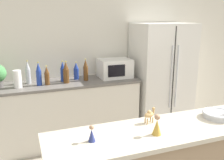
{
  "coord_description": "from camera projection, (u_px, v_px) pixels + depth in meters",
  "views": [
    {
      "loc": [
        -1.06,
        -1.06,
        1.83
      ],
      "look_at": [
        -0.14,
        1.42,
        1.15
      ],
      "focal_mm": 40.0,
      "sensor_mm": 36.0,
      "label": 1
    }
  ],
  "objects": [
    {
      "name": "refrigerator",
      "position": [
        161.0,
        77.0,
        4.05
      ],
      "size": [
        0.89,
        0.69,
        1.73
      ],
      "color": "silver",
      "rests_on": "ground_plane"
    },
    {
      "name": "back_bottle_1",
      "position": [
        86.0,
        70.0,
        3.61
      ],
      "size": [
        0.07,
        0.07,
        0.32
      ],
      "color": "brown",
      "rests_on": "back_counter"
    },
    {
      "name": "fruit_bowl",
      "position": [
        218.0,
        114.0,
        2.1
      ],
      "size": [
        0.25,
        0.25,
        0.06
      ],
      "color": "#B7BABF",
      "rests_on": "bar_counter"
    },
    {
      "name": "microwave",
      "position": [
        115.0,
        68.0,
        3.8
      ],
      "size": [
        0.48,
        0.37,
        0.28
      ],
      "color": "white",
      "rests_on": "back_counter"
    },
    {
      "name": "back_bottle_6",
      "position": [
        28.0,
        73.0,
        3.44
      ],
      "size": [
        0.07,
        0.07,
        0.32
      ],
      "color": "#B2B7BC",
      "rests_on": "back_counter"
    },
    {
      "name": "back_counter",
      "position": [
        67.0,
        112.0,
        3.68
      ],
      "size": [
        2.09,
        0.63,
        0.92
      ],
      "color": "silver",
      "rests_on": "ground_plane"
    },
    {
      "name": "wise_man_figurine_crimson",
      "position": [
        92.0,
        134.0,
        1.7
      ],
      "size": [
        0.05,
        0.05,
        0.12
      ],
      "color": "navy",
      "rests_on": "bar_counter"
    },
    {
      "name": "back_bottle_3",
      "position": [
        47.0,
        76.0,
        3.38
      ],
      "size": [
        0.07,
        0.07,
        0.26
      ],
      "color": "brown",
      "rests_on": "back_counter"
    },
    {
      "name": "back_bottle_2",
      "position": [
        66.0,
        73.0,
        3.47
      ],
      "size": [
        0.08,
        0.08,
        0.31
      ],
      "color": "brown",
      "rests_on": "back_counter"
    },
    {
      "name": "wise_man_figurine_blue",
      "position": [
        157.0,
        126.0,
        1.79
      ],
      "size": [
        0.07,
        0.07,
        0.16
      ],
      "color": "#B28933",
      "rests_on": "bar_counter"
    },
    {
      "name": "back_bottle_0",
      "position": [
        76.0,
        71.0,
        3.68
      ],
      "size": [
        0.07,
        0.07,
        0.26
      ],
      "color": "navy",
      "rests_on": "back_counter"
    },
    {
      "name": "camel_figurine",
      "position": [
        150.0,
        114.0,
        1.99
      ],
      "size": [
        0.1,
        0.06,
        0.13
      ],
      "color": "tan",
      "rests_on": "bar_counter"
    },
    {
      "name": "paper_towel_roll",
      "position": [
        17.0,
        79.0,
        3.25
      ],
      "size": [
        0.1,
        0.1,
        0.23
      ],
      "color": "white",
      "rests_on": "back_counter"
    },
    {
      "name": "back_bottle_4",
      "position": [
        39.0,
        74.0,
        3.35
      ],
      "size": [
        0.07,
        0.07,
        0.32
      ],
      "color": "navy",
      "rests_on": "back_counter"
    },
    {
      "name": "back_bottle_5",
      "position": [
        63.0,
        72.0,
        3.56
      ],
      "size": [
        0.07,
        0.07,
        0.3
      ],
      "color": "navy",
      "rests_on": "back_counter"
    },
    {
      "name": "wall_back",
      "position": [
        91.0,
        52.0,
        3.94
      ],
      "size": [
        8.0,
        0.06,
        2.55
      ],
      "color": "silver",
      "rests_on": "ground_plane"
    }
  ]
}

